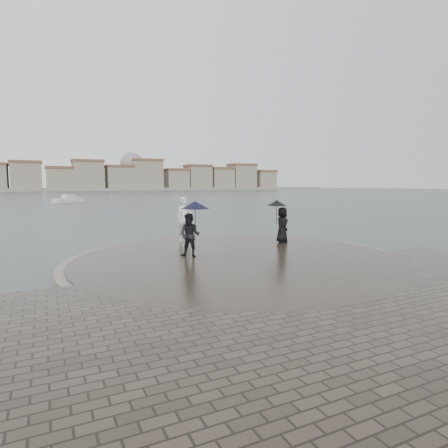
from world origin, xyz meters
TOP-DOWN VIEW (x-y plane):
  - ground at (0.00, 0.00)m, footprint 400.00×400.00m
  - kerb_ring at (0.00, 3.50)m, footprint 12.50×12.50m
  - quay_tip at (0.00, 3.50)m, footprint 11.90×11.90m
  - statue at (-0.53, 7.90)m, footprint 0.80×0.56m
  - visitor_left at (-1.56, 4.32)m, footprint 1.27×1.12m
  - visitor_right at (3.25, 5.61)m, footprint 1.19×1.01m
  - far_skyline at (-6.29, 160.71)m, footprint 260.00×20.00m
  - boats at (-10.08, 42.68)m, footprint 20.20×31.93m

SIDE VIEW (x-z plane):
  - ground at x=0.00m, z-range 0.00..0.00m
  - kerb_ring at x=0.00m, z-range 0.00..0.32m
  - quay_tip at x=0.00m, z-range 0.00..0.36m
  - boats at x=-10.08m, z-range -0.37..1.13m
  - statue at x=-0.53m, z-range 0.36..2.44m
  - visitor_right at x=3.25m, z-range 0.46..2.41m
  - visitor_left at x=-1.56m, z-range 0.47..2.51m
  - far_skyline at x=-6.29m, z-range -12.89..24.11m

